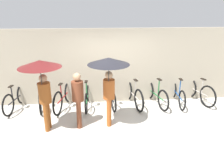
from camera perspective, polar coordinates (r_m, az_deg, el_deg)
ground_plane at (r=6.23m, az=0.72°, el=-11.40°), size 30.00×30.00×0.00m
back_wall at (r=7.46m, az=-0.69°, el=4.60°), size 14.23×0.12×2.55m
parked_bicycle_0 at (r=7.81m, az=-23.87°, el=-3.49°), size 0.44×1.65×0.98m
parked_bicycle_1 at (r=7.64m, az=-18.25°, el=-3.36°), size 0.53×1.71×1.07m
parked_bicycle_2 at (r=7.40m, az=-12.52°, el=-3.19°), size 0.57×1.78×1.10m
parked_bicycle_3 at (r=7.35m, az=-6.48°, el=-3.31°), size 0.44×1.67×1.07m
parked_bicycle_4 at (r=7.41m, az=-0.45°, el=-3.02°), size 0.44×1.65×1.08m
parked_bicycle_5 at (r=7.47m, az=5.53°, el=-2.62°), size 0.50×1.80×1.05m
parked_bicycle_6 at (r=7.65m, az=11.28°, el=-2.56°), size 0.53×1.76×1.03m
parked_bicycle_7 at (r=7.91m, az=16.71°, el=-2.39°), size 0.44×1.74×1.09m
parked_bicycle_8 at (r=8.27m, az=21.57°, el=-1.75°), size 0.56×1.68×1.00m
pedestrian_leading at (r=5.71m, az=-17.94°, el=2.16°), size 1.06×1.06×1.99m
pedestrian_center at (r=5.98m, az=-8.91°, el=-3.22°), size 0.32×0.32×1.57m
pedestrian_trailing at (r=5.68m, az=-0.86°, el=3.23°), size 1.09×1.09×1.99m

